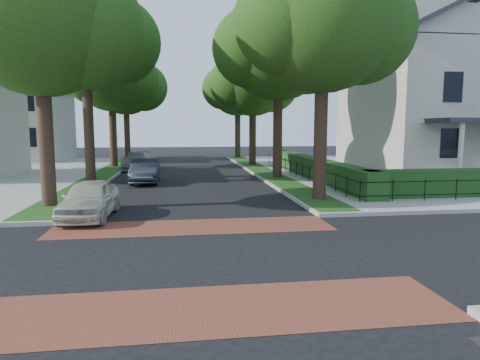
# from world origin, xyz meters

# --- Properties ---
(ground) EXTENTS (120.00, 120.00, 0.00)m
(ground) POSITION_xyz_m (0.00, 0.00, 0.00)
(ground) COLOR black
(ground) RESTS_ON ground
(sidewalk_ne) EXTENTS (30.00, 30.00, 0.15)m
(sidewalk_ne) POSITION_xyz_m (19.50, 19.00, 0.07)
(sidewalk_ne) COLOR gray
(sidewalk_ne) RESTS_ON ground
(crosswalk_far) EXTENTS (9.00, 2.20, 0.01)m
(crosswalk_far) POSITION_xyz_m (0.00, 3.20, 0.01)
(crosswalk_far) COLOR brown
(crosswalk_far) RESTS_ON ground
(crosswalk_near) EXTENTS (9.00, 2.20, 0.01)m
(crosswalk_near) POSITION_xyz_m (0.00, -3.20, 0.01)
(crosswalk_near) COLOR brown
(crosswalk_near) RESTS_ON ground
(grass_strip_ne) EXTENTS (1.60, 29.80, 0.02)m
(grass_strip_ne) POSITION_xyz_m (5.40, 19.10, 0.16)
(grass_strip_ne) COLOR #194012
(grass_strip_ne) RESTS_ON sidewalk_ne
(grass_strip_nw) EXTENTS (1.60, 29.80, 0.02)m
(grass_strip_nw) POSITION_xyz_m (-5.40, 19.10, 0.16)
(grass_strip_nw) COLOR #194012
(grass_strip_nw) RESTS_ON sidewalk_nw
(tree_right_near) EXTENTS (7.75, 6.67, 10.66)m
(tree_right_near) POSITION_xyz_m (5.60, 7.24, 7.63)
(tree_right_near) COLOR black
(tree_right_near) RESTS_ON sidewalk_ne
(tree_right_mid) EXTENTS (8.25, 7.09, 11.22)m
(tree_right_mid) POSITION_xyz_m (5.61, 15.25, 7.99)
(tree_right_mid) COLOR black
(tree_right_mid) RESTS_ON sidewalk_ne
(tree_right_far) EXTENTS (7.25, 6.23, 9.74)m
(tree_right_far) POSITION_xyz_m (5.60, 24.22, 6.91)
(tree_right_far) COLOR black
(tree_right_far) RESTS_ON sidewalk_ne
(tree_right_back) EXTENTS (7.50, 6.45, 10.20)m
(tree_right_back) POSITION_xyz_m (5.60, 33.23, 7.27)
(tree_right_back) COLOR black
(tree_right_back) RESTS_ON sidewalk_ne
(tree_left_near) EXTENTS (7.50, 6.45, 10.20)m
(tree_left_near) POSITION_xyz_m (-5.40, 7.23, 7.27)
(tree_left_near) COLOR black
(tree_left_near) RESTS_ON sidewalk_nw
(tree_left_mid) EXTENTS (8.00, 6.88, 11.48)m
(tree_left_mid) POSITION_xyz_m (-5.39, 15.24, 8.34)
(tree_left_mid) COLOR black
(tree_left_mid) RESTS_ON sidewalk_nw
(tree_left_far) EXTENTS (7.00, 6.02, 9.86)m
(tree_left_far) POSITION_xyz_m (-5.40, 24.22, 7.12)
(tree_left_far) COLOR black
(tree_left_far) RESTS_ON sidewalk_nw
(tree_left_back) EXTENTS (7.75, 6.66, 10.44)m
(tree_left_back) POSITION_xyz_m (-5.40, 33.24, 7.41)
(tree_left_back) COLOR black
(tree_left_back) RESTS_ON sidewalk_nw
(hedge_main_road) EXTENTS (1.00, 18.00, 1.20)m
(hedge_main_road) POSITION_xyz_m (7.70, 15.00, 0.75)
(hedge_main_road) COLOR #163E15
(hedge_main_road) RESTS_ON sidewalk_ne
(fence_main_road) EXTENTS (0.06, 18.00, 0.90)m
(fence_main_road) POSITION_xyz_m (6.90, 15.00, 0.60)
(fence_main_road) COLOR black
(fence_main_road) RESTS_ON sidewalk_ne
(house_victorian) EXTENTS (13.00, 13.05, 12.48)m
(house_victorian) POSITION_xyz_m (17.51, 15.92, 6.02)
(house_victorian) COLOR #B7B3A4
(house_victorian) RESTS_ON sidewalk_ne
(house_left_far) EXTENTS (10.00, 9.00, 10.14)m
(house_left_far) POSITION_xyz_m (-15.49, 31.99, 5.04)
(house_left_far) COLOR #B7B3A4
(house_left_far) RESTS_ON sidewalk_nw
(parked_car_front) EXTENTS (1.78, 4.06, 1.36)m
(parked_car_front) POSITION_xyz_m (-3.60, 5.15, 0.68)
(parked_car_front) COLOR beige
(parked_car_front) RESTS_ON ground
(parked_car_middle) EXTENTS (1.51, 4.30, 1.41)m
(parked_car_middle) POSITION_xyz_m (-2.38, 14.74, 0.71)
(parked_car_middle) COLOR black
(parked_car_middle) RESTS_ON ground
(parked_car_rear) EXTENTS (2.05, 4.69, 1.34)m
(parked_car_rear) POSITION_xyz_m (-3.60, 22.54, 0.67)
(parked_car_rear) COLOR gray
(parked_car_rear) RESTS_ON ground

